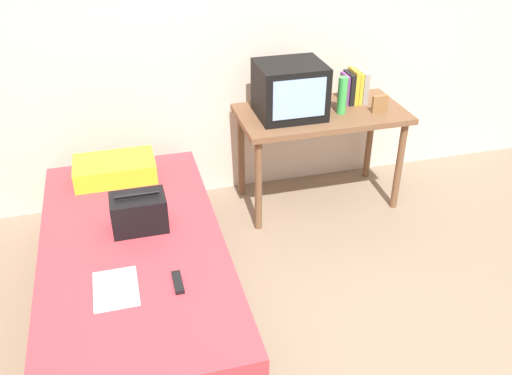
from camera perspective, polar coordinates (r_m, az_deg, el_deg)
The scene contains 11 objects.
wall_back at distance 3.90m, azimuth -3.15°, elevation 17.14°, with size 5.20×0.10×2.60m, color beige.
bed at distance 3.19m, azimuth -12.22°, elevation -8.88°, with size 1.00×2.00×0.46m.
desk at distance 3.91m, azimuth 6.73°, elevation 6.60°, with size 1.16×0.60×0.72m.
tv at distance 3.73m, azimuth 3.53°, elevation 10.04°, with size 0.44×0.39×0.36m.
water_bottle at distance 3.82m, azimuth 8.91°, elevation 9.40°, with size 0.06×0.06×0.26m, color green.
book_row at distance 4.03m, azimuth 10.12°, elevation 10.22°, with size 0.16×0.17×0.24m.
picture_frame at distance 3.90m, azimuth 12.68°, elevation 8.42°, with size 0.11×0.02×0.12m, color olive.
pillow at distance 3.64m, azimuth -14.39°, elevation 1.87°, with size 0.51×0.32×0.13m, color yellow.
handbag at distance 3.09m, azimuth -12.01°, elevation -2.53°, with size 0.30×0.20×0.22m.
magazine at distance 2.76m, azimuth -14.30°, elevation -10.11°, with size 0.21×0.29×0.01m, color white.
remote_dark at distance 2.73m, azimuth -8.09°, elevation -9.68°, with size 0.04×0.16×0.02m, color black.
Camera 1 is at (-0.79, -1.70, 2.23)m, focal length 38.68 mm.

